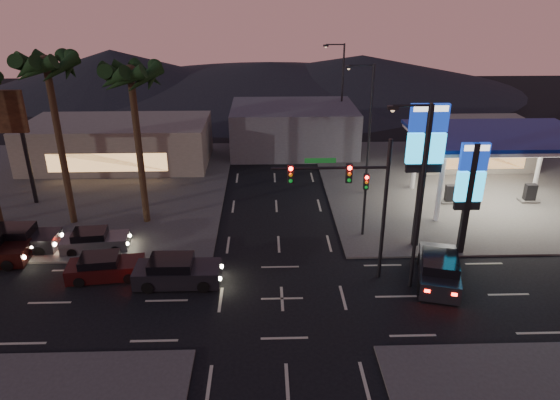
{
  "coord_description": "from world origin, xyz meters",
  "views": [
    {
      "loc": [
        -0.79,
        -21.9,
        14.96
      ],
      "look_at": [
        0.09,
        6.11,
        3.0
      ],
      "focal_mm": 32.0,
      "sensor_mm": 36.0,
      "label": 1
    }
  ],
  "objects_px": {
    "traffic_signal_mast": "(353,191)",
    "car_lane_a_mid": "(105,267)",
    "pylon_sign_tall": "(426,148)",
    "car_lane_b_front": "(94,241)",
    "car_lane_b_mid": "(18,239)",
    "car_lane_a_front": "(176,272)",
    "gas_station": "(500,138)",
    "pylon_sign_short": "(470,182)",
    "suv_station": "(439,269)"
  },
  "relations": [
    {
      "from": "gas_station",
      "to": "car_lane_a_mid",
      "type": "bearing_deg",
      "value": -159.57
    },
    {
      "from": "gas_station",
      "to": "car_lane_b_mid",
      "type": "height_order",
      "value": "gas_station"
    },
    {
      "from": "gas_station",
      "to": "car_lane_a_front",
      "type": "distance_m",
      "value": 24.42
    },
    {
      "from": "car_lane_a_front",
      "to": "suv_station",
      "type": "distance_m",
      "value": 14.34
    },
    {
      "from": "car_lane_b_mid",
      "to": "car_lane_a_front",
      "type": "bearing_deg",
      "value": -21.78
    },
    {
      "from": "gas_station",
      "to": "car_lane_b_mid",
      "type": "distance_m",
      "value": 32.9
    },
    {
      "from": "car_lane_a_mid",
      "to": "suv_station",
      "type": "relative_size",
      "value": 0.84
    },
    {
      "from": "car_lane_a_front",
      "to": "car_lane_b_front",
      "type": "distance_m",
      "value": 6.93
    },
    {
      "from": "gas_station",
      "to": "pylon_sign_tall",
      "type": "height_order",
      "value": "pylon_sign_tall"
    },
    {
      "from": "car_lane_b_front",
      "to": "suv_station",
      "type": "distance_m",
      "value": 20.45
    },
    {
      "from": "car_lane_b_front",
      "to": "car_lane_a_mid",
      "type": "bearing_deg",
      "value": -64.12
    },
    {
      "from": "car_lane_a_mid",
      "to": "car_lane_b_mid",
      "type": "xyz_separation_m",
      "value": [
        -6.22,
        3.39,
        0.08
      ]
    },
    {
      "from": "car_lane_a_mid",
      "to": "car_lane_b_front",
      "type": "height_order",
      "value": "car_lane_a_mid"
    },
    {
      "from": "car_lane_a_mid",
      "to": "car_lane_b_front",
      "type": "xyz_separation_m",
      "value": [
        -1.57,
        3.25,
        -0.03
      ]
    },
    {
      "from": "pylon_sign_tall",
      "to": "suv_station",
      "type": "distance_m",
      "value": 6.97
    },
    {
      "from": "pylon_sign_tall",
      "to": "traffic_signal_mast",
      "type": "xyz_separation_m",
      "value": [
        -4.74,
        -3.51,
        -1.17
      ]
    },
    {
      "from": "pylon_sign_tall",
      "to": "car_lane_b_front",
      "type": "relative_size",
      "value": 2.15
    },
    {
      "from": "gas_station",
      "to": "traffic_signal_mast",
      "type": "xyz_separation_m",
      "value": [
        -12.24,
        -10.01,
        0.15
      ]
    },
    {
      "from": "pylon_sign_tall",
      "to": "suv_station",
      "type": "height_order",
      "value": "pylon_sign_tall"
    },
    {
      "from": "pylon_sign_tall",
      "to": "pylon_sign_short",
      "type": "relative_size",
      "value": 1.29
    },
    {
      "from": "pylon_sign_short",
      "to": "car_lane_b_front",
      "type": "relative_size",
      "value": 1.67
    },
    {
      "from": "car_lane_b_mid",
      "to": "suv_station",
      "type": "xyz_separation_m",
      "value": [
        24.65,
        -4.38,
        0.03
      ]
    },
    {
      "from": "car_lane_a_mid",
      "to": "car_lane_b_front",
      "type": "distance_m",
      "value": 3.61
    },
    {
      "from": "traffic_signal_mast",
      "to": "car_lane_b_mid",
      "type": "relative_size",
      "value": 1.67
    },
    {
      "from": "suv_station",
      "to": "gas_station",
      "type": "bearing_deg",
      "value": 55.23
    },
    {
      "from": "pylon_sign_tall",
      "to": "suv_station",
      "type": "bearing_deg",
      "value": -87.96
    },
    {
      "from": "traffic_signal_mast",
      "to": "car_lane_a_mid",
      "type": "relative_size",
      "value": 1.83
    },
    {
      "from": "pylon_sign_short",
      "to": "gas_station",
      "type": "bearing_deg",
      "value": 56.31
    },
    {
      "from": "pylon_sign_tall",
      "to": "car_lane_a_front",
      "type": "xyz_separation_m",
      "value": [
        -14.19,
        -3.84,
        -5.67
      ]
    },
    {
      "from": "traffic_signal_mast",
      "to": "car_lane_a_mid",
      "type": "distance_m",
      "value": 14.31
    },
    {
      "from": "pylon_sign_short",
      "to": "traffic_signal_mast",
      "type": "height_order",
      "value": "traffic_signal_mast"
    },
    {
      "from": "car_lane_b_mid",
      "to": "pylon_sign_tall",
      "type": "bearing_deg",
      "value": -0.66
    },
    {
      "from": "gas_station",
      "to": "car_lane_b_mid",
      "type": "bearing_deg",
      "value": -169.01
    },
    {
      "from": "pylon_sign_short",
      "to": "car_lane_b_front",
      "type": "distance_m",
      "value": 22.75
    },
    {
      "from": "gas_station",
      "to": "pylon_sign_short",
      "type": "height_order",
      "value": "pylon_sign_short"
    },
    {
      "from": "gas_station",
      "to": "car_lane_b_front",
      "type": "distance_m",
      "value": 28.44
    },
    {
      "from": "pylon_sign_tall",
      "to": "traffic_signal_mast",
      "type": "distance_m",
      "value": 6.02
    },
    {
      "from": "car_lane_b_mid",
      "to": "traffic_signal_mast",
      "type": "bearing_deg",
      "value": -10.87
    },
    {
      "from": "pylon_sign_short",
      "to": "car_lane_a_front",
      "type": "height_order",
      "value": "pylon_sign_short"
    },
    {
      "from": "traffic_signal_mast",
      "to": "car_lane_b_front",
      "type": "relative_size",
      "value": 1.91
    },
    {
      "from": "gas_station",
      "to": "car_lane_b_mid",
      "type": "relative_size",
      "value": 2.54
    },
    {
      "from": "car_lane_b_mid",
      "to": "car_lane_a_mid",
      "type": "bearing_deg",
      "value": -28.56
    },
    {
      "from": "gas_station",
      "to": "car_lane_b_mid",
      "type": "xyz_separation_m",
      "value": [
        -32.01,
        -6.22,
        -4.36
      ]
    },
    {
      "from": "car_lane_a_mid",
      "to": "car_lane_b_mid",
      "type": "distance_m",
      "value": 7.08
    },
    {
      "from": "traffic_signal_mast",
      "to": "car_lane_b_front",
      "type": "distance_m",
      "value": 16.22
    },
    {
      "from": "pylon_sign_tall",
      "to": "pylon_sign_short",
      "type": "distance_m",
      "value": 3.2
    },
    {
      "from": "pylon_sign_short",
      "to": "car_lane_a_mid",
      "type": "bearing_deg",
      "value": -174.22
    },
    {
      "from": "gas_station",
      "to": "suv_station",
      "type": "distance_m",
      "value": 13.6
    },
    {
      "from": "gas_station",
      "to": "car_lane_a_front",
      "type": "relative_size",
      "value": 2.55
    },
    {
      "from": "gas_station",
      "to": "suv_station",
      "type": "bearing_deg",
      "value": -124.77
    }
  ]
}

